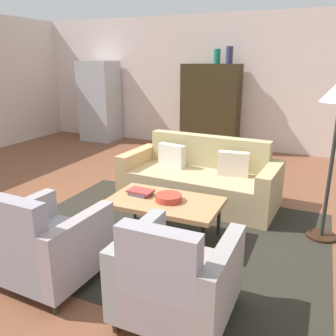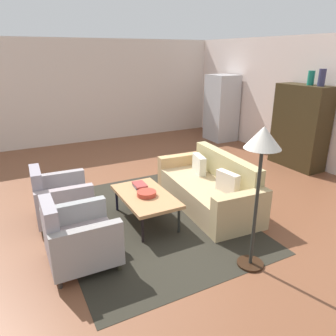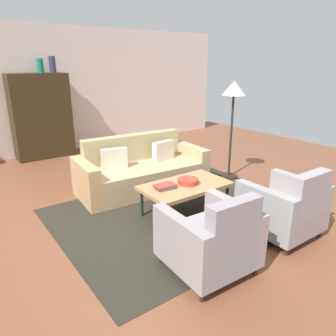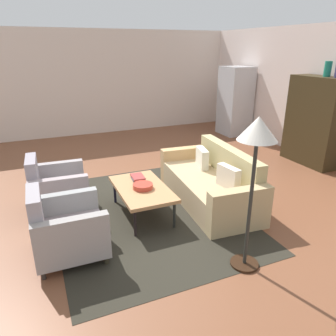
{
  "view_description": "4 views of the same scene",
  "coord_description": "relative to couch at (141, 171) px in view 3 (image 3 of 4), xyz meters",
  "views": [
    {
      "loc": [
        1.82,
        -3.63,
        1.88
      ],
      "look_at": [
        0.31,
        -0.18,
        0.71
      ],
      "focal_mm": 37.51,
      "sensor_mm": 36.0,
      "label": 1
    },
    {
      "loc": [
        4.42,
        -2.17,
        2.45
      ],
      "look_at": [
        0.26,
        0.0,
        0.74
      ],
      "focal_mm": 34.24,
      "sensor_mm": 36.0,
      "label": 2
    },
    {
      "loc": [
        -2.16,
        -3.54,
        2.01
      ],
      "look_at": [
        0.3,
        -0.17,
        0.61
      ],
      "focal_mm": 33.77,
      "sensor_mm": 36.0,
      "label": 3
    },
    {
      "loc": [
        4.42,
        -1.76,
        2.34
      ],
      "look_at": [
        0.6,
        -0.13,
        0.76
      ],
      "focal_mm": 34.08,
      "sensor_mm": 36.0,
      "label": 4
    }
  ],
  "objects": [
    {
      "name": "area_rug",
      "position": [
        -0.01,
        -1.14,
        -0.28
      ],
      "size": [
        3.4,
        2.6,
        0.01
      ],
      "primitive_type": "cube",
      "color": "#2A271E",
      "rests_on": "ground"
    },
    {
      "name": "armchair_right",
      "position": [
        0.59,
        -2.35,
        0.06
      ],
      "size": [
        0.81,
        0.81,
        0.88
      ],
      "rotation": [
        0.0,
        0.0,
        -0.01
      ],
      "color": "#2D1E1F",
      "rests_on": "ground"
    },
    {
      "name": "vase_tall",
      "position": [
        -0.65,
        2.85,
        1.66
      ],
      "size": [
        0.14,
        0.14,
        0.29
      ],
      "primitive_type": "cylinder",
      "color": "#197660",
      "rests_on": "cabinet"
    },
    {
      "name": "wall_back",
      "position": [
        -0.4,
        3.2,
        1.11
      ],
      "size": [
        9.43,
        0.12,
        2.8
      ],
      "primitive_type": "cube",
      "color": "silver",
      "rests_on": "ground"
    },
    {
      "name": "armchair_left",
      "position": [
        -0.61,
        -2.35,
        0.06
      ],
      "size": [
        0.84,
        0.84,
        0.88
      ],
      "rotation": [
        0.0,
        0.0,
        -0.05
      ],
      "color": "#2E2613",
      "rests_on": "ground"
    },
    {
      "name": "cabinet",
      "position": [
        -0.75,
        2.85,
        0.61
      ],
      "size": [
        1.2,
        0.51,
        1.8
      ],
      "color": "#332814",
      "rests_on": "ground"
    },
    {
      "name": "coffee_table",
      "position": [
        -0.01,
        -1.19,
        0.11
      ],
      "size": [
        1.2,
        0.7,
        0.44
      ],
      "color": "black",
      "rests_on": "ground"
    },
    {
      "name": "floor_lamp",
      "position": [
        1.58,
        -0.5,
        1.16
      ],
      "size": [
        0.4,
        0.4,
        1.72
      ],
      "color": "black",
      "rests_on": "ground"
    },
    {
      "name": "vase_round",
      "position": [
        -0.4,
        2.85,
        1.68
      ],
      "size": [
        0.14,
        0.14,
        0.34
      ],
      "primitive_type": "cylinder",
      "color": "#313153",
      "rests_on": "cabinet"
    },
    {
      "name": "book_stack",
      "position": [
        -0.32,
        -1.15,
        0.18
      ],
      "size": [
        0.29,
        0.2,
        0.05
      ],
      "color": "#575163",
      "rests_on": "coffee_table"
    },
    {
      "name": "fruit_bowl",
      "position": [
        0.04,
        -1.19,
        0.18
      ],
      "size": [
        0.29,
        0.29,
        0.07
      ],
      "primitive_type": "cylinder",
      "color": "#B1382A",
      "rests_on": "coffee_table"
    },
    {
      "name": "ground_plane",
      "position": [
        -0.4,
        -0.74,
        -0.29
      ],
      "size": [
        11.32,
        11.32,
        0.0
      ],
      "primitive_type": "plane",
      "color": "brown"
    },
    {
      "name": "couch",
      "position": [
        0.0,
        0.0,
        0.0
      ],
      "size": [
        2.16,
        1.05,
        0.86
      ],
      "rotation": [
        0.0,
        0.0,
        3.07
      ],
      "color": "tan",
      "rests_on": "ground"
    }
  ]
}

